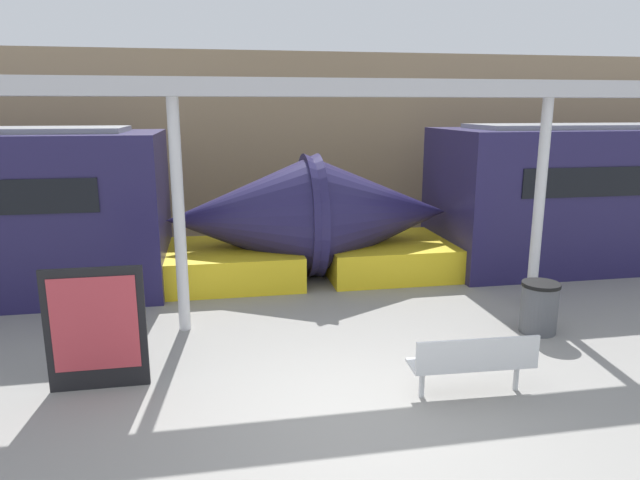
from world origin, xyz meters
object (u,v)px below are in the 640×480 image
(poster_board, at_px, (96,329))
(support_column_near, at_px, (179,218))
(bench_near, at_px, (474,360))
(support_column_far, at_px, (539,206))
(trash_bin, at_px, (539,307))

(poster_board, xyz_separation_m, support_column_near, (0.99, 1.88, 1.04))
(bench_near, height_order, poster_board, poster_board)
(bench_near, xyz_separation_m, support_column_near, (-3.67, 2.96, 1.38))
(bench_near, bearing_deg, support_column_near, 143.40)
(bench_near, xyz_separation_m, support_column_far, (2.55, 2.96, 1.38))
(poster_board, bearing_deg, bench_near, -13.11)
(trash_bin, height_order, poster_board, poster_board)
(support_column_far, bearing_deg, poster_board, -165.38)
(bench_near, bearing_deg, trash_bin, 44.41)
(trash_bin, height_order, support_column_near, support_column_near)
(bench_near, xyz_separation_m, trash_bin, (1.98, 1.79, -0.07))
(poster_board, relative_size, support_column_near, 0.44)
(bench_near, distance_m, trash_bin, 2.67)
(bench_near, bearing_deg, support_column_far, 51.66)
(bench_near, height_order, support_column_far, support_column_far)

